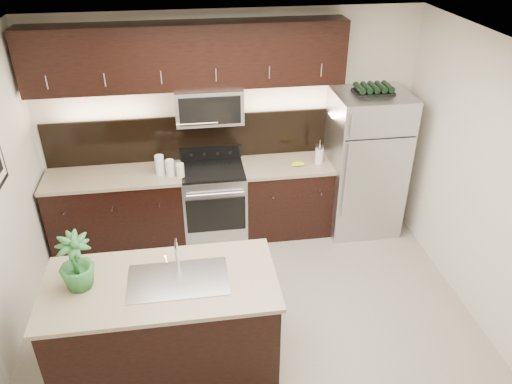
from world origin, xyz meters
TOP-DOWN VIEW (x-y plane):
  - ground at (0.00, 0.00)m, footprint 4.50×4.50m
  - room_walls at (-0.11, -0.04)m, footprint 4.52×4.02m
  - counter_run at (-0.46, 1.69)m, footprint 3.51×0.65m
  - upper_fixtures at (-0.43, 1.84)m, footprint 3.49×0.40m
  - island at (-0.83, -0.29)m, footprint 1.96×0.96m
  - sink_faucet at (-0.68, -0.28)m, footprint 0.84×0.50m
  - refrigerator at (1.62, 1.63)m, footprint 0.87×0.78m
  - wine_rack at (1.62, 1.63)m, footprint 0.44×0.27m
  - plant at (-1.48, -0.25)m, footprint 0.37×0.37m
  - canisters at (-0.77, 1.60)m, footprint 0.33×0.20m
  - french_press at (1.04, 1.64)m, footprint 0.10×0.10m
  - bananas at (0.72, 1.61)m, footprint 0.17×0.14m

SIDE VIEW (x-z plane):
  - ground at x=0.00m, z-range 0.00..0.00m
  - counter_run at x=-0.46m, z-range 0.00..0.94m
  - island at x=-0.83m, z-range 0.00..0.94m
  - refrigerator at x=1.62m, z-range 0.00..1.80m
  - sink_faucet at x=-0.68m, z-range 0.81..1.10m
  - bananas at x=0.72m, z-range 0.94..0.99m
  - canisters at x=-0.77m, z-range 0.93..1.16m
  - french_press at x=1.04m, z-range 0.90..1.20m
  - plant at x=-1.48m, z-range 0.94..1.44m
  - room_walls at x=-0.11m, z-range 0.34..3.05m
  - wine_rack at x=1.62m, z-range 1.79..1.90m
  - upper_fixtures at x=-0.43m, z-range 1.31..2.97m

